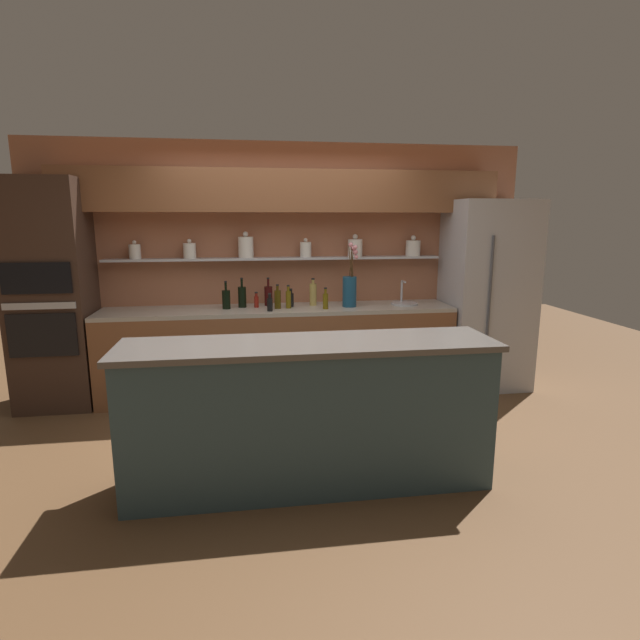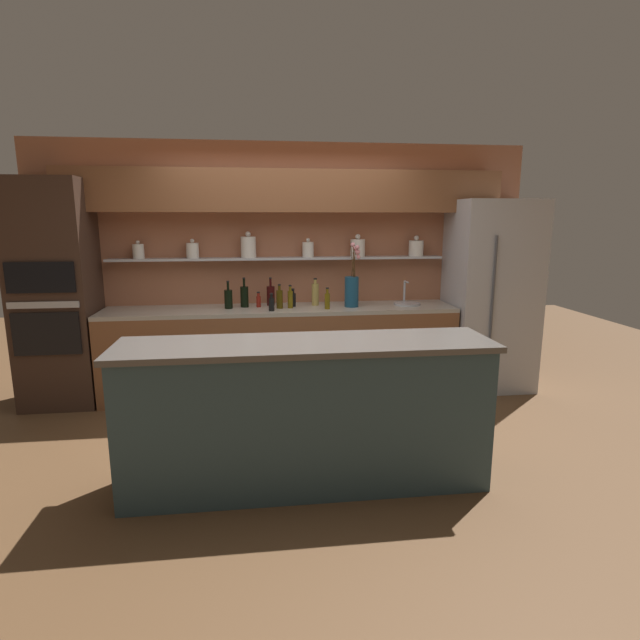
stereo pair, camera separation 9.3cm
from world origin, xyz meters
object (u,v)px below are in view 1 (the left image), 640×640
Objects in this scene: bottle_sauce_2 at (270,304)px; bottle_sauce_6 at (291,299)px; refrigerator at (487,295)px; bottle_oil_0 at (326,300)px; bottle_wine_4 at (226,299)px; bottle_oil_5 at (288,299)px; bottle_oil_7 at (278,299)px; bottle_wine_1 at (242,297)px; bottle_sauce_9 at (256,301)px; oven_tower at (52,296)px; sink_fixture at (404,302)px; bottle_wine_3 at (268,295)px; flower_vase at (350,288)px; bottle_spirit_8 at (313,294)px.

bottle_sauce_2 is 0.33m from bottle_sauce_6.
refrigerator reaches higher than bottle_sauce_2.
bottle_wine_4 is at bearing 170.78° from bottle_oil_0.
bottle_oil_7 is at bearing -177.30° from bottle_oil_5.
bottle_wine_1 is 1.24× the size of bottle_oil_7.
bottle_sauce_6 is at bearing -0.06° from bottle_sauce_9.
oven_tower is 7.80× the size of sink_fixture.
bottle_oil_5 is (0.19, -0.19, -0.01)m from bottle_wine_3.
oven_tower is at bearing -179.20° from bottle_wine_4.
refrigerator reaches higher than bottle_wine_3.
bottle_wine_1 is 0.38m from bottle_oil_7.
oven_tower reaches higher than flower_vase.
oven_tower is 2.91m from flower_vase.
flower_vase is 2.36× the size of sink_fixture.
bottle_oil_7 is at bearing 168.36° from bottle_oil_0.
bottle_spirit_8 is (0.47, -0.06, 0.01)m from bottle_wine_3.
sink_fixture is 1.87m from bottle_wine_4.
sink_fixture is 1.25m from bottle_oil_5.
bottle_sauce_6 is (0.66, 0.04, -0.02)m from bottle_wine_4.
flower_vase reaches higher than bottle_wine_3.
bottle_oil_5 is at bearing 164.27° from bottle_oil_0.
bottle_oil_0 is at bearing -67.96° from bottle_spirit_8.
flower_vase is at bearing -175.53° from sink_fixture.
bottle_wine_1 is at bearing 170.95° from bottle_sauce_9.
bottle_sauce_9 is at bearing 179.94° from bottle_sauce_6.
oven_tower is 1.80m from bottle_wine_1.
bottle_oil_0 is 1.23× the size of bottle_sauce_2.
bottle_oil_0 reaches higher than bottle_sauce_2.
flower_vase reaches higher than bottle_wine_4.
flower_vase is 2.25× the size of bottle_wine_3.
bottle_wine_3 is at bearing 175.24° from refrigerator.
bottle_sauce_9 is at bearing 177.72° from refrigerator.
refrigerator is 2.15m from bottle_oil_5.
bottle_spirit_8 is (0.90, 0.07, 0.02)m from bottle_wine_4.
flower_vase is 0.98m from bottle_sauce_9.
bottle_oil_0 is 0.26m from bottle_spirit_8.
bottle_wine_3 is (-2.35, 0.20, 0.02)m from refrigerator.
bottle_wine_4 is 0.63m from bottle_oil_5.
bottle_oil_0 is 1.37× the size of bottle_sauce_9.
bottle_oil_0 is 0.76× the size of bottle_spirit_8.
bottle_spirit_8 is (-0.97, 0.09, 0.10)m from sink_fixture.
bottle_wine_4 reaches higher than bottle_sauce_2.
flower_vase is 3.02× the size of bottle_oil_0.
bottle_oil_0 is at bearing -176.74° from refrigerator.
flower_vase is at bearing -5.75° from bottle_sauce_9.
bottle_wine_1 is at bearing 165.01° from bottle_oil_0.
sink_fixture is at bearing -5.83° from bottle_wine_3.
oven_tower reaches higher than bottle_sauce_9.
bottle_oil_7 is at bearing -25.63° from bottle_sauce_9.
sink_fixture is at bearing 9.77° from bottle_oil_0.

